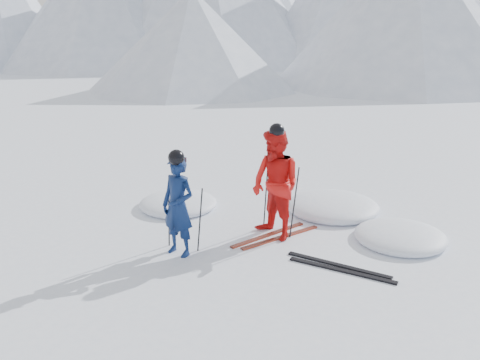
% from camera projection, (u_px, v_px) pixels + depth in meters
% --- Properties ---
extents(ground, '(160.00, 160.00, 0.00)m').
position_uv_depth(ground, '(323.00, 273.00, 7.77)').
color(ground, white).
rests_on(ground, ground).
extents(skier_blue, '(0.65, 0.46, 1.66)m').
position_uv_depth(skier_blue, '(178.00, 206.00, 8.17)').
color(skier_blue, '#0C1E4B').
rests_on(skier_blue, ground).
extents(skier_red, '(1.17, 1.06, 1.95)m').
position_uv_depth(skier_red, '(276.00, 185.00, 8.78)').
color(skier_red, red).
rests_on(skier_red, ground).
extents(pole_blue_left, '(0.11, 0.08, 1.11)m').
position_uv_depth(pole_blue_left, '(169.00, 216.00, 8.51)').
color(pole_blue_left, black).
rests_on(pole_blue_left, ground).
extents(pole_blue_right, '(0.11, 0.07, 1.11)m').
position_uv_depth(pole_blue_right, '(200.00, 220.00, 8.35)').
color(pole_blue_right, black).
rests_on(pole_blue_right, ground).
extents(pole_red_left, '(0.13, 0.10, 1.29)m').
position_uv_depth(pole_red_left, '(266.00, 196.00, 9.22)').
color(pole_red_left, black).
rests_on(pole_red_left, ground).
extents(pole_red_right, '(0.13, 0.09, 1.29)m').
position_uv_depth(pole_red_right, '(294.00, 203.00, 8.87)').
color(pole_red_right, black).
rests_on(pole_red_right, ground).
extents(ski_worn_left, '(0.73, 1.60, 0.03)m').
position_uv_depth(ski_worn_left, '(268.00, 235.00, 9.11)').
color(ski_worn_left, black).
rests_on(ski_worn_left, ground).
extents(ski_worn_right, '(0.84, 1.56, 0.03)m').
position_uv_depth(ski_worn_right, '(281.00, 237.00, 9.01)').
color(ski_worn_right, black).
rests_on(ski_worn_right, ground).
extents(ski_loose_a, '(1.70, 0.18, 0.03)m').
position_uv_depth(ski_loose_a, '(338.00, 265.00, 7.97)').
color(ski_loose_a, black).
rests_on(ski_loose_a, ground).
extents(ski_loose_b, '(1.70, 0.12, 0.03)m').
position_uv_depth(ski_loose_b, '(342.00, 270.00, 7.80)').
color(ski_loose_b, black).
rests_on(ski_loose_b, ground).
extents(snow_lumps, '(8.15, 5.28, 0.41)m').
position_uv_depth(snow_lumps, '(318.00, 226.00, 9.57)').
color(snow_lumps, white).
rests_on(snow_lumps, ground).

